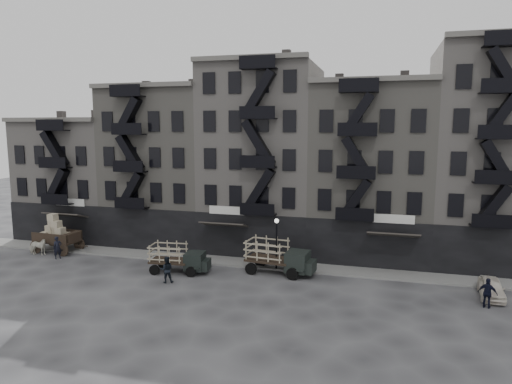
% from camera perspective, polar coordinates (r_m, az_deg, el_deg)
% --- Properties ---
extents(ground, '(140.00, 140.00, 0.00)m').
position_cam_1_polar(ground, '(35.93, -3.14, -10.61)').
color(ground, '#38383A').
rests_on(ground, ground).
extents(sidewalk, '(55.00, 2.50, 0.15)m').
position_cam_1_polar(sidewalk, '(39.30, -1.39, -8.80)').
color(sidewalk, slate).
rests_on(sidewalk, ground).
extents(building_west, '(10.00, 11.35, 13.20)m').
position_cam_1_polar(building_west, '(52.45, -20.80, 1.60)').
color(building_west, gray).
rests_on(building_west, ground).
extents(building_midwest, '(10.00, 11.35, 16.20)m').
position_cam_1_polar(building_midwest, '(47.10, -11.00, 3.12)').
color(building_midwest, gray).
rests_on(building_midwest, ground).
extents(building_center, '(10.00, 11.35, 18.20)m').
position_cam_1_polar(building_center, '(43.52, 0.88, 4.18)').
color(building_center, gray).
rests_on(building_center, ground).
extents(building_mideast, '(10.00, 11.35, 16.20)m').
position_cam_1_polar(building_mideast, '(42.24, 14.14, 2.44)').
color(building_mideast, gray).
rests_on(building_mideast, ground).
extents(building_east, '(10.00, 11.35, 19.20)m').
position_cam_1_polar(building_east, '(43.09, 27.65, 3.86)').
color(building_east, gray).
rests_on(building_east, ground).
extents(lamp_post, '(0.36, 0.36, 4.28)m').
position_cam_1_polar(lamp_post, '(36.77, 2.58, -5.64)').
color(lamp_post, black).
rests_on(lamp_post, ground).
extents(horse, '(1.92, 1.04, 1.55)m').
position_cam_1_polar(horse, '(46.00, -25.64, -6.18)').
color(horse, beige).
rests_on(horse, ground).
extents(wagon, '(4.36, 2.52, 3.59)m').
position_cam_1_polar(wagon, '(46.19, -23.77, -4.39)').
color(wagon, black).
rests_on(wagon, ground).
extents(stake_truck_west, '(4.89, 2.38, 2.37)m').
position_cam_1_polar(stake_truck_west, '(37.12, -9.73, -7.90)').
color(stake_truck_west, black).
rests_on(stake_truck_west, ground).
extents(stake_truck_east, '(5.64, 2.77, 2.73)m').
position_cam_1_polar(stake_truck_east, '(36.33, 2.78, -7.81)').
color(stake_truck_east, black).
rests_on(stake_truck_east, ground).
extents(car_east, '(1.86, 3.95, 1.31)m').
position_cam_1_polar(car_east, '(35.67, 27.34, -10.59)').
color(car_east, silver).
rests_on(car_east, ground).
extents(pedestrian_west, '(0.81, 0.87, 1.99)m').
position_cam_1_polar(pedestrian_west, '(44.01, -23.56, -6.40)').
color(pedestrian_west, black).
rests_on(pedestrian_west, ground).
extents(pedestrian_mid, '(1.19, 1.07, 2.00)m').
position_cam_1_polar(pedestrian_mid, '(35.11, -11.11, -9.49)').
color(pedestrian_mid, black).
rests_on(pedestrian_mid, ground).
extents(policeman, '(1.25, 0.85, 1.97)m').
position_cam_1_polar(policeman, '(33.45, 26.98, -11.21)').
color(policeman, black).
rests_on(policeman, ground).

